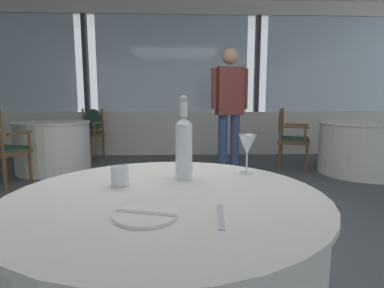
{
  "coord_description": "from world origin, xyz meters",
  "views": [
    {
      "loc": [
        0.15,
        -2.23,
        1.08
      ],
      "look_at": [
        0.2,
        -1.03,
        0.91
      ],
      "focal_mm": 28.54,
      "sensor_mm": 36.0,
      "label": 1
    }
  ],
  "objects_px": {
    "water_bottle": "(184,145)",
    "water_tumbler": "(120,176)",
    "diner_person_0": "(229,104)",
    "dining_chair_1_0": "(89,130)",
    "dining_chair_0_0": "(288,134)",
    "wine_glass": "(247,146)",
    "side_plate": "(146,215)"
  },
  "relations": [
    {
      "from": "water_bottle",
      "to": "water_tumbler",
      "type": "height_order",
      "value": "water_bottle"
    },
    {
      "from": "dining_chair_0_0",
      "to": "dining_chair_1_0",
      "type": "height_order",
      "value": "dining_chair_0_0"
    },
    {
      "from": "side_plate",
      "to": "dining_chair_1_0",
      "type": "xyz_separation_m",
      "value": [
        -1.56,
        4.77,
        -0.22
      ]
    },
    {
      "from": "water_tumbler",
      "to": "diner_person_0",
      "type": "relative_size",
      "value": 0.04
    },
    {
      "from": "dining_chair_0_0",
      "to": "water_tumbler",
      "type": "bearing_deg",
      "value": -96.07
    },
    {
      "from": "dining_chair_0_0",
      "to": "diner_person_0",
      "type": "bearing_deg",
      "value": -133.93
    },
    {
      "from": "water_tumbler",
      "to": "dining_chair_1_0",
      "type": "xyz_separation_m",
      "value": [
        -1.43,
        4.45,
        -0.25
      ]
    },
    {
      "from": "water_tumbler",
      "to": "dining_chair_0_0",
      "type": "bearing_deg",
      "value": 61.5
    },
    {
      "from": "wine_glass",
      "to": "dining_chair_0_0",
      "type": "bearing_deg",
      "value": 67.45
    },
    {
      "from": "water_bottle",
      "to": "water_tumbler",
      "type": "bearing_deg",
      "value": -157.43
    },
    {
      "from": "dining_chair_1_0",
      "to": "dining_chair_0_0",
      "type": "bearing_deg",
      "value": 91.98
    },
    {
      "from": "wine_glass",
      "to": "diner_person_0",
      "type": "distance_m",
      "value": 2.97
    },
    {
      "from": "side_plate",
      "to": "diner_person_0",
      "type": "relative_size",
      "value": 0.1
    },
    {
      "from": "diner_person_0",
      "to": "water_tumbler",
      "type": "bearing_deg",
      "value": 153.65
    },
    {
      "from": "side_plate",
      "to": "water_tumbler",
      "type": "distance_m",
      "value": 0.35
    },
    {
      "from": "water_bottle",
      "to": "dining_chair_1_0",
      "type": "relative_size",
      "value": 0.37
    },
    {
      "from": "side_plate",
      "to": "wine_glass",
      "type": "bearing_deg",
      "value": 51.71
    },
    {
      "from": "water_bottle",
      "to": "diner_person_0",
      "type": "bearing_deg",
      "value": 77.45
    },
    {
      "from": "wine_glass",
      "to": "diner_person_0",
      "type": "bearing_deg",
      "value": 82.46
    },
    {
      "from": "water_bottle",
      "to": "water_tumbler",
      "type": "xyz_separation_m",
      "value": [
        -0.25,
        -0.1,
        -0.1
      ]
    },
    {
      "from": "water_bottle",
      "to": "dining_chair_1_0",
      "type": "distance_m",
      "value": 4.68
    },
    {
      "from": "wine_glass",
      "to": "water_tumbler",
      "type": "height_order",
      "value": "wine_glass"
    },
    {
      "from": "side_plate",
      "to": "water_bottle",
      "type": "distance_m",
      "value": 0.46
    },
    {
      "from": "water_bottle",
      "to": "diner_person_0",
      "type": "distance_m",
      "value": 3.09
    },
    {
      "from": "wine_glass",
      "to": "dining_chair_1_0",
      "type": "bearing_deg",
      "value": 114.6
    },
    {
      "from": "water_tumbler",
      "to": "dining_chair_0_0",
      "type": "height_order",
      "value": "dining_chair_0_0"
    },
    {
      "from": "side_plate",
      "to": "dining_chair_0_0",
      "type": "relative_size",
      "value": 0.19
    },
    {
      "from": "wine_glass",
      "to": "diner_person_0",
      "type": "height_order",
      "value": "diner_person_0"
    },
    {
      "from": "dining_chair_1_0",
      "to": "side_plate",
      "type": "bearing_deg",
      "value": 34.89
    },
    {
      "from": "diner_person_0",
      "to": "dining_chair_0_0",
      "type": "bearing_deg",
      "value": -76.29
    },
    {
      "from": "wine_glass",
      "to": "water_tumbler",
      "type": "xyz_separation_m",
      "value": [
        -0.53,
        -0.18,
        -0.09
      ]
    },
    {
      "from": "water_bottle",
      "to": "dining_chair_0_0",
      "type": "relative_size",
      "value": 0.36
    }
  ]
}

